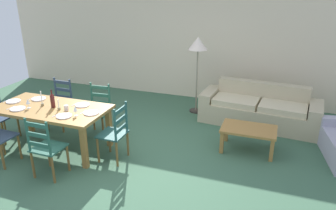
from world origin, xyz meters
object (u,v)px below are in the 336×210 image
Objects in this scene: wine_glass_near_left at (28,102)px; couch at (259,110)px; wine_bottle at (53,101)px; coffee_cup_primary at (66,108)px; dining_chair_far_left at (61,104)px; dining_chair_near_right at (46,148)px; wine_glass_near_right at (75,109)px; dining_chair_far_right at (99,110)px; dining_chair_head_east at (115,133)px; dining_table at (51,112)px; coffee_table at (249,131)px; standing_lamp at (198,48)px.

wine_glass_near_left is 0.07× the size of couch.
wine_glass_near_left is at bearing -156.24° from wine_bottle.
wine_bottle reaches higher than coffee_cup_primary.
dining_chair_far_left is 10.67× the size of coffee_cup_primary.
dining_chair_near_right is 0.73m from wine_glass_near_right.
dining_chair_far_right and dining_chair_head_east have the same top height.
dining_chair_head_east is 1.56m from wine_glass_near_left.
dining_chair_near_right reaches higher than dining_table.
dining_chair_near_right reaches higher than couch.
wine_glass_near_right is at bearing -14.65° from dining_table.
dining_table is at bearing -145.38° from couch.
wine_bottle reaches higher than dining_chair_far_right.
dining_chair_head_east is 2.21m from coffee_table.
standing_lamp is (1.53, 2.44, 0.62)m from coffee_cup_primary.
dining_chair_far_left reaches higher than wine_glass_near_left.
wine_bottle reaches higher than dining_chair_far_left.
dining_chair_far_left is 1.07× the size of coffee_table.
coffee_cup_primary is 0.10× the size of coffee_table.
wine_bottle is 3.91m from couch.
standing_lamp is at bearing 63.77° from wine_glass_near_right.
standing_lamp reaches higher than coffee_cup_primary.
dining_chair_far_left is 1.78m from dining_chair_head_east.
dining_table is 0.90m from dining_chair_far_left.
dining_chair_head_east is (1.19, -0.00, -0.19)m from dining_table.
dining_table is 0.92m from dining_chair_near_right.
wine_glass_near_right is at bearing -137.74° from couch.
coffee_cup_primary is 2.94m from standing_lamp.
coffee_table is at bearing 5.62° from dining_chair_far_right.
dining_chair_head_east reaches higher than couch.
wine_bottle reaches higher than wine_glass_near_right.
wine_glass_near_right is 0.18× the size of coffee_table.
wine_glass_near_right is (0.60, -0.16, 0.20)m from dining_table.
dining_chair_near_right reaches higher than coffee_cup_primary.
standing_lamp is (1.82, 2.39, 0.54)m from wine_bottle.
coffee_table is (2.54, 1.17, -0.51)m from wine_glass_near_right.
wine_bottle reaches higher than dining_chair_near_right.
dining_chair_head_east is 0.71m from wine_glass_near_right.
dining_chair_near_right is at bearing -37.81° from wine_glass_near_left.
standing_lamp is at bearing 172.24° from couch.
coffee_table is 0.55× the size of standing_lamp.
coffee_cup_primary is at bearing -159.76° from coffee_table.
standing_lamp is at bearing 52.24° from dining_table.
dining_chair_head_east is 1.07× the size of coffee_table.
couch is at bearing 28.03° from dining_chair_far_right.
wine_bottle is at bearing 119.04° from dining_chair_near_right.
wine_glass_near_right is (0.56, -0.17, -0.01)m from wine_bottle.
couch is at bearing -7.76° from standing_lamp.
dining_chair_near_right is at bearing -88.59° from dining_chair_far_right.
standing_lamp reaches higher than couch.
wine_glass_near_left is (-1.50, -0.14, 0.38)m from dining_chair_head_east.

